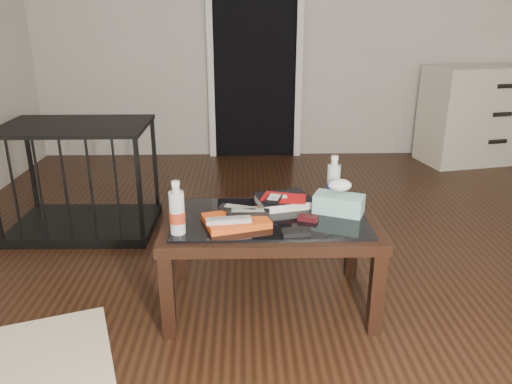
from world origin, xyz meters
TOP-DOWN VIEW (x-y plane):
  - ground at (0.00, 0.00)m, footprint 5.00×5.00m
  - doorway at (-0.40, 2.47)m, footprint 0.90×0.08m
  - coffee_table at (-0.39, -0.23)m, footprint 1.00×0.60m
  - dresser at (1.80, 2.23)m, footprint 1.28×0.74m
  - pet_crate at (-1.56, 0.68)m, footprint 0.91×0.61m
  - magazines at (-0.55, -0.31)m, footprint 0.33×0.28m
  - remote_silver at (-0.58, -0.36)m, footprint 0.21×0.08m
  - remote_black_front at (-0.50, -0.27)m, footprint 0.20×0.05m
  - remote_black_back at (-0.53, -0.23)m, footprint 0.21×0.11m
  - textbook at (-0.32, -0.08)m, footprint 0.29×0.26m
  - dvd_mailers at (-0.33, -0.10)m, footprint 0.22×0.18m
  - ipod at (-0.37, -0.14)m, footprint 0.09×0.12m
  - flip_phone at (-0.22, -0.28)m, footprint 0.10×0.08m
  - wallet at (-0.29, -0.43)m, footprint 0.13×0.08m
  - water_bottle_left at (-0.80, -0.40)m, footprint 0.07×0.07m
  - water_bottle_right at (-0.06, -0.03)m, footprint 0.07×0.07m
  - tissue_box at (-0.06, -0.19)m, footprint 0.26×0.20m

SIDE VIEW (x-z plane):
  - ground at x=0.00m, z-range 0.00..0.00m
  - pet_crate at x=-1.56m, z-range -0.12..0.59m
  - coffee_table at x=-0.39m, z-range 0.17..0.63m
  - dresser at x=1.80m, z-range 0.00..0.90m
  - wallet at x=-0.29m, z-range 0.46..0.48m
  - flip_phone at x=-0.22m, z-range 0.46..0.48m
  - magazines at x=-0.55m, z-range 0.46..0.49m
  - textbook at x=-0.32m, z-range 0.46..0.51m
  - remote_silver at x=-0.58m, z-range 0.49..0.51m
  - remote_black_front at x=-0.50m, z-range 0.49..0.51m
  - remote_black_back at x=-0.53m, z-range 0.49..0.51m
  - tissue_box at x=-0.06m, z-range 0.46..0.55m
  - dvd_mailers at x=-0.33m, z-range 0.51..0.51m
  - ipod at x=-0.37m, z-range 0.51..0.53m
  - water_bottle_left at x=-0.80m, z-range 0.46..0.70m
  - water_bottle_right at x=-0.06m, z-range 0.46..0.70m
  - doorway at x=-0.40m, z-range -0.01..2.06m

